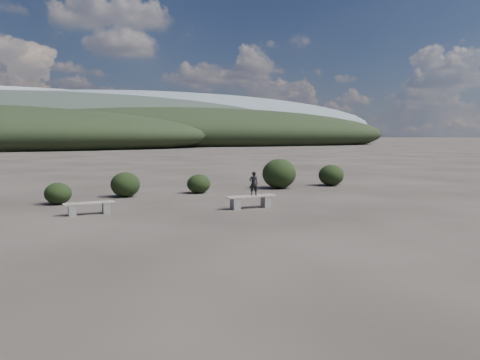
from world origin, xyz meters
name	(u,v)px	position (x,y,z in m)	size (l,w,h in m)	color
ground	(265,231)	(0.00, 0.00, 0.00)	(1200.00, 1200.00, 0.00)	#2B2521
bench_left	(89,207)	(-4.18, 4.85, 0.25)	(1.68, 0.41, 0.42)	slate
bench_right	(251,201)	(1.38, 3.89, 0.29)	(1.89, 0.45, 0.47)	slate
seated_person	(254,184)	(1.49, 3.89, 0.91)	(0.32, 0.21, 0.88)	black
shrub_a	(58,193)	(-5.04, 7.82, 0.42)	(1.03, 1.03, 0.84)	black
shrub_b	(125,185)	(-2.26, 9.01, 0.54)	(1.26, 1.26, 1.08)	black
shrub_c	(199,184)	(1.09, 8.99, 0.44)	(1.09, 1.09, 0.87)	black
shrub_d	(279,174)	(5.44, 9.25, 0.74)	(1.70, 1.70, 1.49)	black
shrub_e	(331,175)	(8.60, 9.28, 0.56)	(1.33, 1.33, 1.11)	black
mountain_ridges	(32,124)	(-7.48, 339.06, 10.84)	(500.00, 400.00, 56.00)	black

